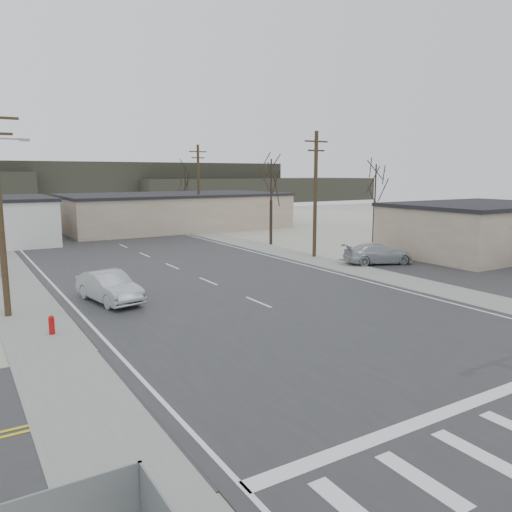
% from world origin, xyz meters
% --- Properties ---
extents(ground, '(140.00, 140.00, 0.00)m').
position_xyz_m(ground, '(0.00, 0.00, 0.00)').
color(ground, silver).
rests_on(ground, ground).
extents(main_road, '(18.00, 110.00, 0.05)m').
position_xyz_m(main_road, '(0.00, 15.00, 0.02)').
color(main_road, '#292A2C').
rests_on(main_road, ground).
extents(cross_road, '(90.00, 10.00, 0.04)m').
position_xyz_m(cross_road, '(0.00, 0.00, 0.02)').
color(cross_road, '#292A2C').
rests_on(cross_road, ground).
extents(sidewalk_left, '(3.00, 90.00, 0.06)m').
position_xyz_m(sidewalk_left, '(-10.60, 20.00, 0.03)').
color(sidewalk_left, gray).
rests_on(sidewalk_left, ground).
extents(sidewalk_right, '(3.00, 90.00, 0.06)m').
position_xyz_m(sidewalk_right, '(10.60, 20.00, 0.03)').
color(sidewalk_right, gray).
rests_on(sidewalk_right, ground).
extents(fire_hydrant, '(0.24, 0.24, 0.87)m').
position_xyz_m(fire_hydrant, '(-10.20, 8.00, 0.45)').
color(fire_hydrant, '#A50C0C').
rests_on(fire_hydrant, ground).
extents(building_right_far, '(26.30, 14.30, 4.30)m').
position_xyz_m(building_right_far, '(10.00, 44.00, 2.15)').
color(building_right_far, tan).
rests_on(building_right_far, ground).
extents(building_lot, '(14.30, 10.30, 4.30)m').
position_xyz_m(building_lot, '(24.00, 12.00, 2.16)').
color(building_lot, tan).
rests_on(building_lot, ground).
extents(upole_right_a, '(2.20, 0.30, 10.00)m').
position_xyz_m(upole_right_a, '(11.50, 18.00, 5.22)').
color(upole_right_a, '#43341F').
rests_on(upole_right_a, ground).
extents(upole_right_b, '(2.20, 0.30, 10.00)m').
position_xyz_m(upole_right_b, '(11.50, 40.00, 5.22)').
color(upole_right_b, '#43341F').
rests_on(upole_right_b, ground).
extents(tree_right_mid, '(3.74, 3.74, 8.33)m').
position_xyz_m(tree_right_mid, '(12.50, 26.00, 5.93)').
color(tree_right_mid, '#30241D').
rests_on(tree_right_mid, ground).
extents(tree_right_far, '(3.52, 3.52, 7.84)m').
position_xyz_m(tree_right_far, '(15.00, 52.00, 5.58)').
color(tree_right_far, '#30241D').
rests_on(tree_right_far, ground).
extents(tree_lot, '(3.52, 3.52, 7.84)m').
position_xyz_m(tree_lot, '(22.00, 22.00, 5.58)').
color(tree_lot, '#30241D').
rests_on(tree_lot, ground).
extents(hill_center, '(80.00, 18.00, 9.00)m').
position_xyz_m(hill_center, '(15.00, 96.00, 4.50)').
color(hill_center, '#333026').
rests_on(hill_center, ground).
extents(hill_right, '(60.00, 18.00, 5.50)m').
position_xyz_m(hill_right, '(50.00, 90.00, 2.75)').
color(hill_right, '#333026').
rests_on(hill_right, ground).
extents(sedan_crossing, '(2.56, 5.06, 1.59)m').
position_xyz_m(sedan_crossing, '(-6.64, 12.17, 0.84)').
color(sedan_crossing, '#95999F').
rests_on(sedan_crossing, main_road).
extents(car_far_a, '(2.82, 5.64, 1.57)m').
position_xyz_m(car_far_a, '(7.00, 40.52, 0.83)').
color(car_far_a, black).
rests_on(car_far_a, main_road).
extents(car_far_b, '(1.94, 3.90, 1.28)m').
position_xyz_m(car_far_b, '(-2.91, 47.29, 0.68)').
color(car_far_b, black).
rests_on(car_far_b, main_road).
extents(car_parked_silver, '(5.56, 3.69, 1.50)m').
position_xyz_m(car_parked_silver, '(13.60, 13.00, 0.78)').
color(car_parked_silver, '#9DA3A7').
rests_on(car_parked_silver, parking_lot).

